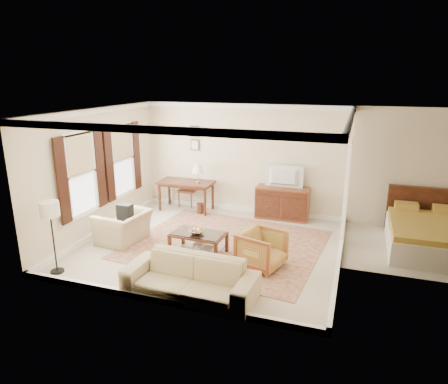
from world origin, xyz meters
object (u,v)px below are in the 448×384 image
Objects in this scene: coffee_table at (198,238)px; striped_armchair at (262,248)px; sideboard at (282,203)px; sofa at (190,272)px; writing_desk at (186,185)px; tv at (284,170)px; club_armchair at (123,222)px.

striped_armchair reaches higher than coffee_table.
sofa is at bearing -99.86° from sideboard.
writing_desk is 2.65m from sideboard.
tv reaches higher than club_armchair.
writing_desk is 0.67× the size of sofa.
striped_armchair is at bearing -44.03° from writing_desk.
tv is at bearing 65.12° from coffee_table.
sideboard reaches higher than writing_desk.
club_armchair is at bearing -139.12° from sideboard.
sideboard is at bearing 82.60° from sofa.
tv is 0.41× the size of sofa.
club_armchair reaches higher than writing_desk.
sideboard is 1.68× the size of striped_armchair.
striped_armchair is (0.15, -2.87, -0.01)m from sideboard.
sideboard reaches higher than striped_armchair.
striped_armchair is at bearing 60.33° from sofa.
tv is at bearing 136.77° from club_armchair.
tv reaches higher than striped_armchair.
tv reaches higher than sofa.
striped_armchair is at bearing 92.93° from tv.
club_armchair is at bearing 40.66° from tv.
striped_armchair is (1.39, -0.17, 0.05)m from coffee_table.
writing_desk is 1.31× the size of coffee_table.
sideboard is at bearing 19.09° from striped_armchair.
club_armchair is at bearing 178.41° from coffee_table.
tv is (2.63, 0.16, 0.59)m from writing_desk.
writing_desk is 1.61× the size of tv.
tv reaches higher than coffee_table.
tv is (0.00, -0.02, 0.88)m from sideboard.
striped_armchair is 3.21m from club_armchair.
writing_desk is 2.89m from coffee_table.
writing_desk reaches higher than striped_armchair.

